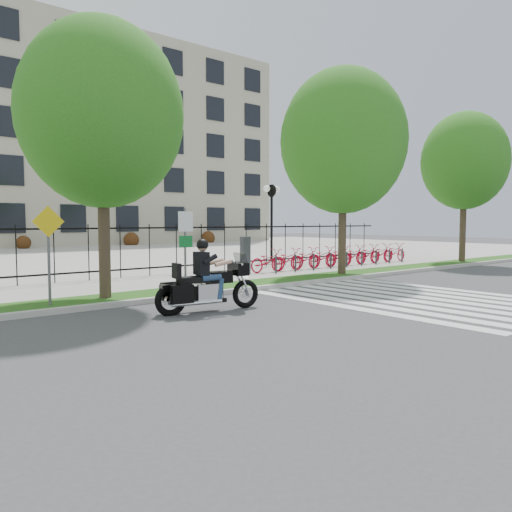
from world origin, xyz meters
TOP-DOWN VIEW (x-y plane):
  - ground at (0.00, 0.00)m, footprint 120.00×120.00m
  - curb at (0.00, 4.10)m, footprint 60.00×0.20m
  - grass_verge at (0.00, 4.95)m, footprint 60.00×1.50m
  - sidewalk at (0.00, 7.45)m, footprint 60.00×3.50m
  - plaza at (0.00, 25.00)m, footprint 80.00×34.00m
  - crosswalk_stripes at (4.83, 0.00)m, footprint 5.70×8.00m
  - iron_fence at (0.00, 9.20)m, footprint 30.00×0.06m
  - lamp_post_right at (10.00, 12.00)m, footprint 1.06×0.70m
  - street_tree_1 at (-2.40, 4.95)m, footprint 4.42×4.42m
  - street_tree_2 at (7.55, 4.95)m, footprint 5.02×5.02m
  - street_tree_3 at (17.18, 4.95)m, footprint 4.41×4.41m
  - bike_share_station at (9.88, 7.20)m, footprint 11.09×0.86m
  - sign_pole_regulatory at (-0.03, 4.58)m, footprint 0.50×0.09m
  - sign_pole_warning at (-3.99, 4.58)m, footprint 0.78×0.09m
  - motorcycle_rider at (-0.96, 1.99)m, footprint 2.84×1.03m

SIDE VIEW (x-z plane):
  - ground at x=0.00m, z-range 0.00..0.00m
  - crosswalk_stripes at x=4.83m, z-range 0.00..0.01m
  - plaza at x=0.00m, z-range 0.00..0.10m
  - curb at x=0.00m, z-range 0.00..0.15m
  - grass_verge at x=0.00m, z-range 0.00..0.15m
  - sidewalk at x=0.00m, z-range 0.00..0.15m
  - bike_share_station at x=9.88m, z-range -0.12..1.38m
  - motorcycle_rider at x=-0.96m, z-range -0.37..1.83m
  - iron_fence at x=0.00m, z-range 0.15..2.15m
  - sign_pole_regulatory at x=-0.03m, z-range 0.49..2.99m
  - sign_pole_warning at x=-3.99m, z-range 0.50..2.99m
  - lamp_post_right at x=10.00m, z-range 1.08..5.33m
  - street_tree_1 at x=-2.40m, z-range 1.37..8.91m
  - street_tree_3 at x=17.18m, z-range 1.49..9.28m
  - street_tree_2 at x=7.55m, z-range 1.34..9.52m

